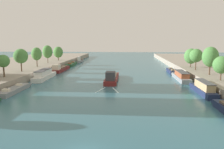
{
  "coord_description": "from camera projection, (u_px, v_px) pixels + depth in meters",
  "views": [
    {
      "loc": [
        4.62,
        -21.9,
        11.97
      ],
      "look_at": [
        0.0,
        45.55,
        1.58
      ],
      "focal_mm": 36.46,
      "sensor_mm": 36.0,
      "label": 1
    }
  ],
  "objects": [
    {
      "name": "tree_right_past_mid",
      "position": [
        191.0,
        56.0,
        80.14
      ],
      "size": [
        4.75,
        4.75,
        6.61
      ],
      "color": "brown",
      "rests_on": "quay_right"
    },
    {
      "name": "moored_boat_left_upstream",
      "position": [
        60.0,
        69.0,
        87.44
      ],
      "size": [
        3.46,
        16.73,
        2.92
      ],
      "color": "maroon",
      "rests_on": "ground"
    },
    {
      "name": "tree_left_third",
      "position": [
        37.0,
        54.0,
        81.77
      ],
      "size": [
        3.65,
        3.65,
        6.93
      ],
      "color": "brown",
      "rests_on": "quay_left"
    },
    {
      "name": "moored_boat_left_downstream",
      "position": [
        14.0,
        90.0,
        52.43
      ],
      "size": [
        2.94,
        13.33,
        2.13
      ],
      "color": "gray",
      "rests_on": "ground"
    },
    {
      "name": "tree_right_nearest",
      "position": [
        196.0,
        56.0,
        72.36
      ],
      "size": [
        4.11,
        4.11,
        6.81
      ],
      "color": "brown",
      "rests_on": "quay_right"
    },
    {
      "name": "tree_left_by_lamp",
      "position": [
        21.0,
        56.0,
        69.29
      ],
      "size": [
        4.31,
        4.31,
        6.96
      ],
      "color": "brown",
      "rests_on": "quay_left"
    },
    {
      "name": "moored_boat_right_far",
      "position": [
        171.0,
        71.0,
        83.11
      ],
      "size": [
        2.46,
        11.51,
        2.3
      ],
      "color": "#1E284C",
      "rests_on": "ground"
    },
    {
      "name": "moored_boat_left_second",
      "position": [
        44.0,
        75.0,
        69.77
      ],
      "size": [
        3.51,
        16.04,
        2.96
      ],
      "color": "silver",
      "rests_on": "ground"
    },
    {
      "name": "moored_boat_right_upstream",
      "position": [
        203.0,
        88.0,
        50.6
      ],
      "size": [
        2.47,
        13.78,
        2.91
      ],
      "color": "#1E284C",
      "rests_on": "ground"
    },
    {
      "name": "tree_left_far",
      "position": [
        58.0,
        52.0,
        106.58
      ],
      "size": [
        4.44,
        4.44,
        6.48
      ],
      "color": "brown",
      "rests_on": "quay_left"
    },
    {
      "name": "tree_right_third",
      "position": [
        222.0,
        65.0,
        53.99
      ],
      "size": [
        4.04,
        4.04,
        5.84
      ],
      "color": "brown",
      "rests_on": "quay_right"
    },
    {
      "name": "barge_midriver",
      "position": [
        112.0,
        78.0,
        66.2
      ],
      "size": [
        3.44,
        18.31,
        3.48
      ],
      "color": "maroon",
      "rests_on": "ground"
    },
    {
      "name": "tree_left_midway",
      "position": [
        47.0,
        52.0,
        94.11
      ],
      "size": [
        4.08,
        4.08,
        7.37
      ],
      "color": "brown",
      "rests_on": "quay_left"
    },
    {
      "name": "wake_behind_barge",
      "position": [
        108.0,
        90.0,
        54.39
      ],
      "size": [
        5.6,
        5.88,
        0.03
      ],
      "color": "#A5D1DB",
      "rests_on": "ground"
    },
    {
      "name": "tree_right_second",
      "position": [
        210.0,
        57.0,
        62.64
      ],
      "size": [
        4.42,
        4.42,
        7.79
      ],
      "color": "brown",
      "rests_on": "quay_right"
    },
    {
      "name": "moored_boat_left_lone",
      "position": [
        72.0,
        64.0,
        106.29
      ],
      "size": [
        3.25,
        14.6,
        2.27
      ],
      "color": "#235633",
      "rests_on": "ground"
    },
    {
      "name": "tree_left_distant",
      "position": [
        3.0,
        61.0,
        59.01
      ],
      "size": [
        3.3,
        3.3,
        5.83
      ],
      "color": "brown",
      "rests_on": "quay_left"
    },
    {
      "name": "moored_boat_right_downstream",
      "position": [
        181.0,
        76.0,
        68.06
      ],
      "size": [
        2.93,
        15.93,
        2.64
      ],
      "color": "gray",
      "rests_on": "ground"
    },
    {
      "name": "moored_boat_left_midway",
      "position": [
        80.0,
        61.0,
        121.34
      ],
      "size": [
        1.89,
        10.28,
        3.13
      ],
      "color": "gray",
      "rests_on": "ground"
    }
  ]
}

